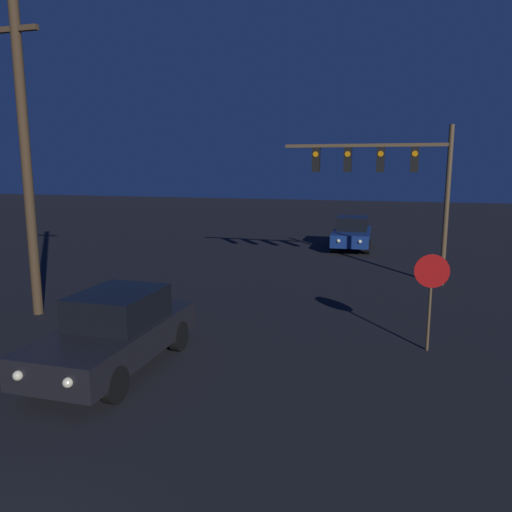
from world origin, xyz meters
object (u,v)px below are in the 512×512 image
stop_sign (431,283)px  utility_pole (26,158)px  car_near (116,331)px  traffic_signal_mast (391,173)px  car_far (352,233)px

stop_sign → utility_pole: bearing=-179.8°
car_near → traffic_signal_mast: bearing=-118.0°
traffic_signal_mast → utility_pole: bearing=-143.9°
car_near → utility_pole: utility_pole is taller
car_far → traffic_signal_mast: 8.14m
traffic_signal_mast → utility_pole: utility_pole is taller
car_far → utility_pole: 16.70m
stop_sign → utility_pole: (-10.87, -0.04, 2.89)m
car_near → car_far: bearing=-101.0°
traffic_signal_mast → stop_sign: 7.53m
car_near → traffic_signal_mast: (5.35, 9.98, 3.21)m
car_near → stop_sign: bearing=-155.5°
car_far → stop_sign: (3.10, -14.27, 0.80)m
car_near → stop_sign: 7.16m
traffic_signal_mast → stop_sign: traffic_signal_mast is taller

